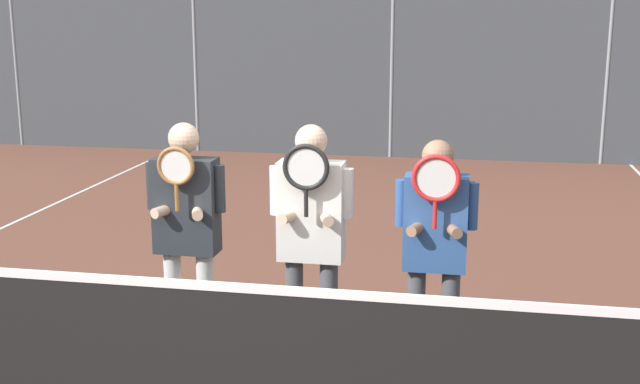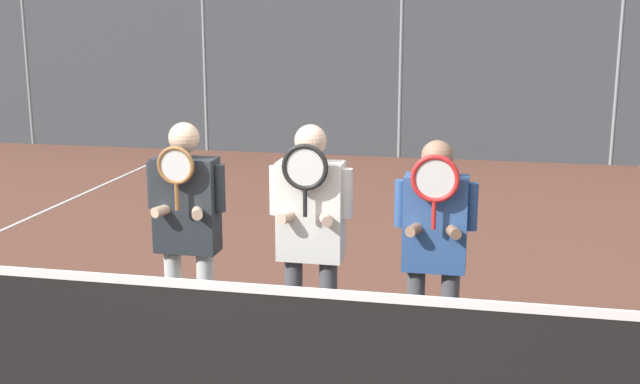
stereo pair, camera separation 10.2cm
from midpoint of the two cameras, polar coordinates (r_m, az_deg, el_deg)
name	(u,v)px [view 2 (the right image)]	position (r m, az deg, el deg)	size (l,w,h in m)	color
hill_distant	(466,51)	(55.63, 10.38, 9.84)	(136.59, 75.88, 26.56)	#5B7551
clubhouse_building	(457,35)	(23.22, 9.84, 10.92)	(17.29, 5.50, 3.88)	tan
fence_back	(401,72)	(14.65, 5.95, 8.47)	(22.33, 0.06, 3.11)	gray
tennis_net	(226,354)	(5.21, -6.12, -11.36)	(11.34, 0.09, 1.09)	gray
player_leftmost	(187,223)	(5.97, -8.96, -2.20)	(0.60, 0.34, 1.85)	white
player_center_left	(311,229)	(5.68, -0.16, -2.66)	(0.60, 0.34, 1.87)	#56565B
player_center_right	(435,241)	(5.67, 8.66, -3.47)	(0.57, 0.34, 1.77)	#56565B
car_far_left	(124,86)	(20.15, -13.62, 7.35)	(4.45, 2.07, 1.66)	slate
car_left_of_center	(330,90)	(18.48, 0.89, 7.24)	(4.32, 2.08, 1.65)	#B2B7BC
car_center	(557,92)	(18.18, 16.67, 6.84)	(4.23, 2.06, 1.82)	#285638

